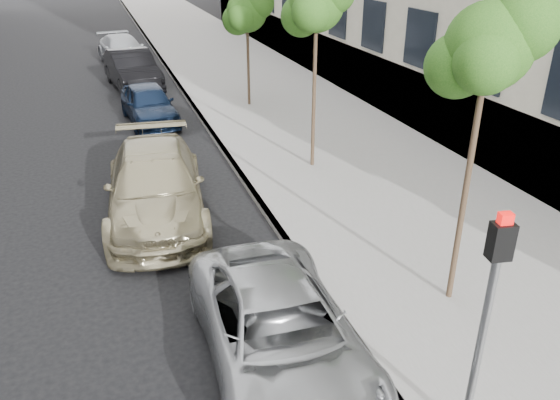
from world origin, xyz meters
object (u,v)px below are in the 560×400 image
suv (155,185)px  sedan_black (132,70)px  tree_near (490,47)px  sedan_blue (149,104)px  tree_mid (317,4)px  signal_pole (488,306)px  sedan_rear (123,50)px  tree_far (248,11)px  minivan (280,332)px

suv → sedan_black: 12.54m
tree_near → sedan_blue: size_ratio=1.31×
tree_mid → sedan_black: 12.22m
tree_near → sedan_blue: tree_near is taller
signal_pole → sedan_blue: bearing=107.6°
signal_pole → sedan_rear: signal_pole is taller
tree_near → sedan_black: tree_near is taller
signal_pole → suv: size_ratio=0.59×
tree_near → tree_far: tree_near is taller
minivan → suv: size_ratio=0.88×
tree_far → sedan_black: bearing=130.8°
tree_far → sedan_blue: 4.78m
tree_near → signal_pole: tree_near is taller
sedan_rear → tree_mid: bearing=-85.1°
minivan → sedan_rear: bearing=93.4°
tree_mid → minivan: tree_mid is taller
tree_near → tree_mid: 6.50m
tree_mid → suv: (-4.42, -1.51, -3.58)m
signal_pole → suv: (-2.88, 7.54, -1.31)m
suv → sedan_rear: size_ratio=1.10×
tree_near → sedan_rear: (-3.94, 22.89, -3.69)m
suv → sedan_blue: suv is taller
tree_mid → minivan: size_ratio=1.10×
tree_near → sedan_black: (-3.91, 17.52, -3.60)m
signal_pole → sedan_black: (-2.37, 20.07, -1.29)m
tree_near → sedan_rear: tree_near is taller
minivan → signal_pole: bearing=-45.9°
suv → sedan_blue: size_ratio=1.36×
suv → signal_pole: bearing=-63.3°
suv → minivan: bearing=-73.1°
tree_near → tree_mid: tree_near is taller
minivan → sedan_blue: 12.91m
tree_mid → signal_pole: bearing=-99.7°
tree_near → tree_far: size_ratio=1.20×
sedan_rear → suv: bearing=-100.2°
suv → sedan_rear: (0.48, 17.90, -0.07)m
suv → sedan_black: (0.51, 12.53, 0.03)m
tree_mid → signal_pole: (-1.54, -9.05, -2.27)m
sedan_black → sedan_blue: bearing=-96.0°
tree_mid → sedan_rear: tree_mid is taller
suv → sedan_rear: suv is taller
sedan_blue → sedan_rear: size_ratio=0.81×
tree_far → minivan: tree_far is taller
tree_mid → sedan_rear: size_ratio=1.06×
tree_near → sedan_blue: 13.42m
tree_near → suv: tree_near is taller
tree_mid → tree_far: tree_mid is taller
tree_far → sedan_blue: size_ratio=1.09×
sedan_blue → sedan_black: sedan_black is taller
signal_pole → tree_mid: bearing=89.3°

